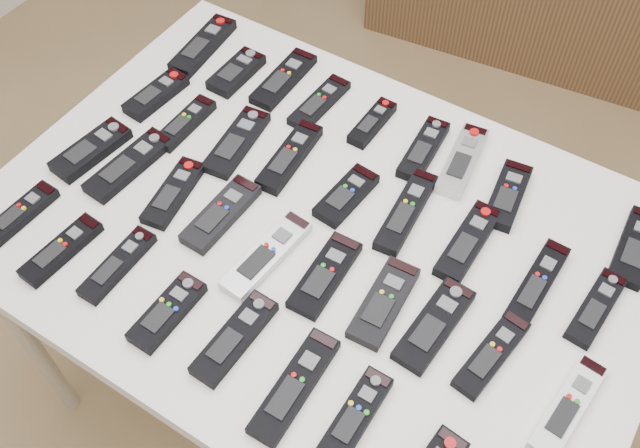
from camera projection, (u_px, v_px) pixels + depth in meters
The scene contains 37 objects.
ground at pixel (307, 409), 1.95m from camera, with size 4.00×4.00×0.00m, color olive.
table at pixel (320, 248), 1.39m from camera, with size 1.25×0.88×0.78m.
remote_0 at pixel (203, 45), 1.64m from camera, with size 0.06×0.20×0.02m, color black.
remote_1 at pixel (236, 72), 1.59m from camera, with size 0.06×0.14×0.02m, color black.
remote_2 at pixel (284, 79), 1.58m from camera, with size 0.06×0.19×0.02m, color black.
remote_3 at pixel (319, 103), 1.53m from camera, with size 0.05×0.17×0.02m, color black.
remote_4 at pixel (372, 123), 1.50m from camera, with size 0.04×0.14×0.02m, color black.
remote_5 at pixel (423, 149), 1.45m from camera, with size 0.05×0.17×0.02m, color black.
remote_6 at pixel (462, 161), 1.43m from camera, with size 0.05×0.19×0.02m, color #B7B7BC.
remote_7 at pixel (508, 195), 1.38m from camera, with size 0.06×0.16×0.02m, color black.
remote_8 at pixel (636, 247), 1.31m from camera, with size 0.06×0.18×0.02m, color black.
remote_9 at pixel (156, 94), 1.54m from camera, with size 0.05×0.15×0.02m, color black.
remote_10 at pixel (185, 123), 1.49m from camera, with size 0.04×0.16×0.02m, color black.
remote_11 at pixel (237, 142), 1.46m from camera, with size 0.06×0.19×0.02m, color black.
remote_12 at pixel (290, 157), 1.44m from camera, with size 0.05×0.19×0.02m, color black.
remote_13 at pixel (346, 195), 1.38m from camera, with size 0.06×0.15×0.02m, color black.
remote_14 at pixel (406, 212), 1.35m from camera, with size 0.05×0.20×0.02m, color black.
remote_15 at pixel (468, 242), 1.31m from camera, with size 0.05×0.18×0.02m, color black.
remote_16 at pixel (537, 284), 1.26m from camera, with size 0.05×0.20×0.02m, color black.
remote_17 at pixel (596, 308), 1.23m from camera, with size 0.05×0.16×0.02m, color black.
remote_18 at pixel (91, 150), 1.45m from camera, with size 0.06×0.17×0.02m, color black.
remote_19 at pixel (129, 165), 1.43m from camera, with size 0.06×0.20×0.02m, color black.
remote_20 at pixel (174, 193), 1.38m from camera, with size 0.05×0.17×0.02m, color black.
remote_21 at pixel (221, 214), 1.35m from camera, with size 0.06×0.18×0.02m, color black.
remote_22 at pixel (267, 255), 1.30m from camera, with size 0.05×0.20×0.02m, color #B7B7BC.
remote_23 at pixel (325, 275), 1.27m from camera, with size 0.06×0.18×0.02m, color black.
remote_24 at pixel (384, 302), 1.24m from camera, with size 0.06×0.18×0.02m, color black.
remote_25 at pixel (434, 325), 1.21m from camera, with size 0.06×0.19×0.02m, color black.
remote_26 at pixel (492, 354), 1.18m from camera, with size 0.05×0.17×0.02m, color black.
remote_27 at pixel (568, 407), 1.12m from camera, with size 0.05×0.19×0.02m, color silver.
remote_28 at pixel (20, 214), 1.35m from camera, with size 0.04×0.16×0.02m, color black.
remote_29 at pixel (61, 250), 1.30m from camera, with size 0.05×0.17×0.02m, color black.
remote_30 at pixel (118, 265), 1.28m from camera, with size 0.04×0.17×0.02m, color black.
remote_31 at pixel (167, 312), 1.22m from camera, with size 0.05×0.15×0.02m, color black.
remote_32 at pixel (235, 338), 1.19m from camera, with size 0.05×0.18×0.02m, color black.
remote_33 at pixel (295, 386), 1.14m from camera, with size 0.05×0.21×0.02m, color black.
remote_34 at pixel (356, 416), 1.11m from camera, with size 0.05×0.16×0.02m, color black.
Camera 1 is at (0.43, -0.62, 1.86)m, focal length 40.00 mm.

